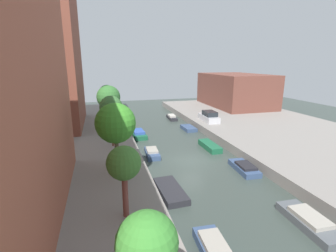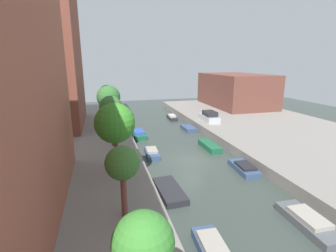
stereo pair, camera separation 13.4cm
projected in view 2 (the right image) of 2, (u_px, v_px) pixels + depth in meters
The scene contains 21 objects.
ground_plane at pixel (191, 161), 25.11m from camera, with size 84.00×84.00×0.00m, color #333D38.
quay_left at pixel (26, 173), 21.20m from camera, with size 20.00×64.00×1.00m, color gray.
quay_right at pixel (312, 144), 28.77m from camera, with size 20.00×64.00×1.00m, color gray.
apartment_tower_far at pixel (38, 51), 32.37m from camera, with size 10.00×13.53×20.27m, color brown.
low_block_right at pixel (236, 90), 50.13m from camera, with size 10.00×15.90×6.37m, color brown.
street_tree_0 at pixel (143, 244), 7.07m from camera, with size 1.84×1.84×4.62m.
street_tree_1 at pixel (122, 164), 13.67m from camera, with size 1.94×1.94×4.28m.
street_tree_2 at pixel (115, 123), 19.31m from camera, with size 3.18×3.18×5.67m.
street_tree_3 at pixel (111, 107), 25.59m from camera, with size 2.38×2.38×5.36m.
street_tree_4 at pixel (109, 97), 31.52m from camera, with size 2.98×2.98×5.86m.
street_tree_5 at pixel (107, 93), 37.95m from camera, with size 2.34×2.34×5.32m.
parked_car at pixel (209, 117), 37.44m from camera, with size 1.99×4.62×1.56m.
moored_boat_left_1 at pixel (214, 252), 12.56m from camera, with size 1.58×3.90×0.81m.
moored_boat_left_2 at pixel (170, 191), 18.76m from camera, with size 1.84×4.10×0.48m.
moored_boat_left_3 at pixel (152, 153), 26.41m from camera, with size 1.49×3.37×0.73m.
moored_boat_left_4 at pixel (138, 133), 33.31m from camera, with size 1.85×4.56×0.88m.
moored_boat_right_1 at pixel (309, 222), 14.97m from camera, with size 1.76×4.32×0.77m.
moored_boat_right_2 at pixel (244, 168), 22.68m from camera, with size 1.75×3.73×0.71m.
moored_boat_right_3 at pixel (210, 146), 28.51m from camera, with size 1.34×3.91×0.61m.
moored_boat_right_4 at pixel (189, 128), 36.39m from camera, with size 1.66×3.13×0.51m.
moored_boat_right_5 at pixel (172, 117), 43.24m from camera, with size 1.38×3.76×0.78m.
Camera 2 is at (-8.34, -22.01, 9.69)m, focal length 26.50 mm.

